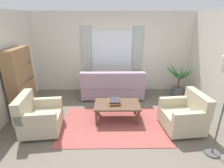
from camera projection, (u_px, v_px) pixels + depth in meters
ground_plane at (113, 125)px, 4.18m from camera, size 6.24×6.24×0.00m
wall_back at (112, 53)px, 5.82m from camera, size 5.32×0.12×2.60m
window_with_curtains at (112, 49)px, 5.69m from camera, size 1.98×0.07×1.40m
area_rug at (113, 125)px, 4.18m from camera, size 2.47×1.62×0.01m
couch at (113, 87)px, 5.48m from camera, size 1.90×0.82×0.92m
armchair_left at (39, 117)px, 3.85m from camera, size 0.90×0.92×0.88m
armchair_right at (185, 115)px, 3.92m from camera, size 0.90×0.92×0.88m
coffee_table at (117, 106)px, 4.28m from camera, size 1.10×0.64×0.44m
book_stack_on_table at (114, 101)px, 4.28m from camera, size 0.31×0.37×0.09m
potted_plant at (178, 82)px, 5.59m from camera, size 1.10×1.16×1.07m
bookshelf at (23, 85)px, 4.55m from camera, size 0.30×0.94×1.72m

